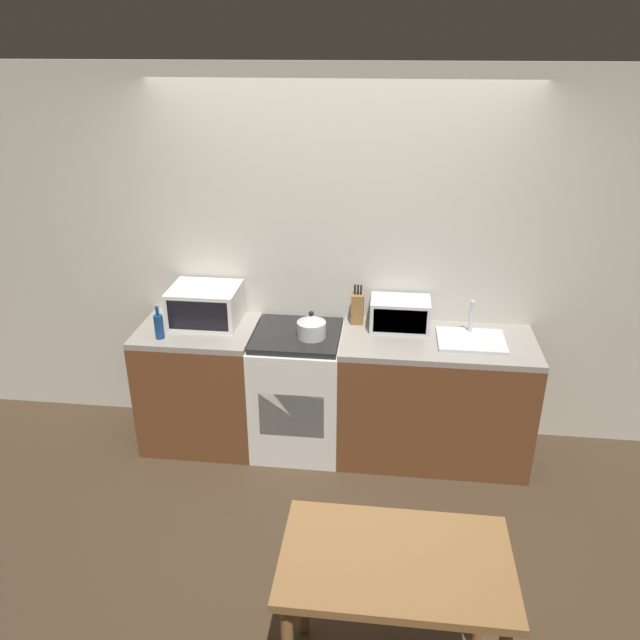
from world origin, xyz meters
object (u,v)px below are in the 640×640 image
bottle (159,326)px  toaster_oven (400,314)px  microwave (205,305)px  dining_table (395,578)px  stove_range (298,390)px  kettle (311,326)px

bottle → toaster_oven: bearing=12.2°
microwave → dining_table: 2.36m
stove_range → microwave: microwave is taller
stove_range → kettle: bearing=-25.7°
kettle → toaster_oven: 0.62m
microwave → toaster_oven: bearing=2.7°
kettle → dining_table: kettle is taller
toaster_oven → microwave: bearing=-177.3°
bottle → kettle: bearing=7.5°
microwave → dining_table: microwave is taller
stove_range → kettle: size_ratio=4.66×
stove_range → bottle: size_ratio=3.92×
bottle → dining_table: bottle is taller
stove_range → toaster_oven: bearing=13.0°
dining_table → microwave: bearing=125.1°
kettle → bottle: bearing=-172.5°
kettle → dining_table: 1.88m
stove_range → bottle: bottle is taller
kettle → toaster_oven: size_ratio=0.48×
bottle → stove_range: bearing=11.5°
toaster_oven → stove_range: bearing=-167.0°
stove_range → toaster_oven: toaster_oven is taller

